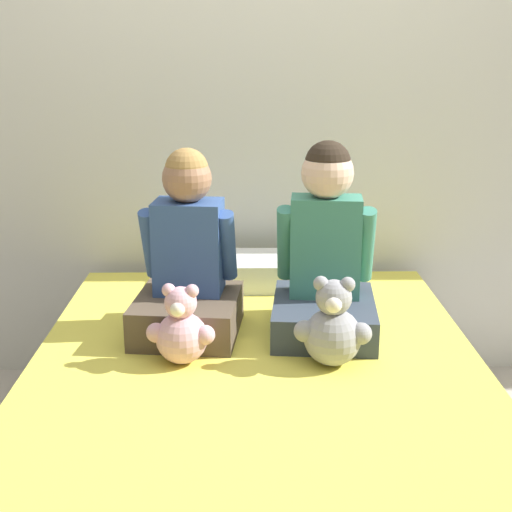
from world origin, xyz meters
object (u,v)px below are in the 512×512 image
object	(u,v)px
child_on_right	(325,259)
teddy_bear_held_by_left_child	(181,330)
child_on_left	(188,264)
teddy_bear_held_by_right_child	(333,328)
bed	(257,446)
pillow_at_headboard	(254,271)

from	to	relation	value
child_on_right	teddy_bear_held_by_left_child	distance (m)	0.54
child_on_left	child_on_right	distance (m)	0.45
child_on_left	teddy_bear_held_by_right_child	distance (m)	0.53
child_on_left	teddy_bear_held_by_left_child	size ratio (longest dim) A/B	2.45
child_on_left	teddy_bear_held_by_left_child	bearing A→B (deg)	-84.60
teddy_bear_held_by_left_child	child_on_right	bearing A→B (deg)	36.97
teddy_bear_held_by_left_child	teddy_bear_held_by_right_child	size ratio (longest dim) A/B	0.90
bed	child_on_right	world-z (taller)	child_on_right
child_on_right	teddy_bear_held_by_right_child	bearing A→B (deg)	-85.31
bed	child_on_right	distance (m)	0.63
bed	pillow_at_headboard	bearing A→B (deg)	90.00
teddy_bear_held_by_right_child	pillow_at_headboard	size ratio (longest dim) A/B	0.46
teddy_bear_held_by_left_child	pillow_at_headboard	size ratio (longest dim) A/B	0.42
bed	pillow_at_headboard	world-z (taller)	pillow_at_headboard
child_on_left	teddy_bear_held_by_left_child	distance (m)	0.28
child_on_left	pillow_at_headboard	xyz separation A→B (m)	(0.22, 0.46, -0.18)
bed	teddy_bear_held_by_left_child	bearing A→B (deg)	160.12
child_on_left	bed	bearing A→B (deg)	-50.17
bed	teddy_bear_held_by_right_child	xyz separation A→B (m)	(0.22, 0.06, 0.35)
bed	pillow_at_headboard	size ratio (longest dim) A/B	3.24
teddy_bear_held_by_right_child	teddy_bear_held_by_left_child	bearing A→B (deg)	-175.23
teddy_bear_held_by_right_child	child_on_left	bearing A→B (deg)	155.95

